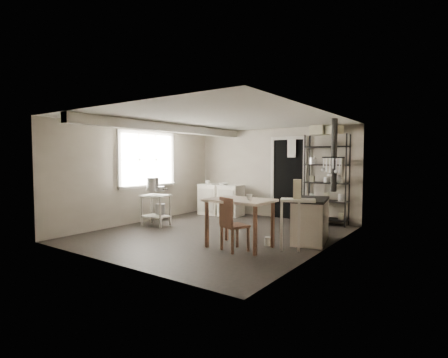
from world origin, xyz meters
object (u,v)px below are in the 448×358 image
Objects in this scene: base_cabinets at (221,198)px; shelf_rack at (327,183)px; stockpot at (152,184)px; chair at (235,222)px; prep_table at (156,208)px; work_table at (240,225)px; flour_sack at (316,214)px; stove at (310,218)px.

shelf_rack is at bearing 2.83° from base_cabinets.
chair is at bearing -15.37° from stockpot.
prep_table is 2.64m from work_table.
stockpot is 2.81m from work_table.
chair reaches higher than flour_sack.
shelf_rack reaches higher than prep_table.
base_cabinets is 2.84m from shelf_rack.
stockpot reaches higher than prep_table.
work_table is at bearing -11.35° from prep_table.
chair is (2.76, -0.76, -0.45)m from stockpot.
base_cabinets is 3.46m from work_table.
chair is (0.05, -0.23, 0.10)m from work_table.
base_cabinets is (0.43, 2.08, -0.48)m from stockpot.
base_cabinets is 3.47m from stove.
shelf_rack is 2.05× the size of stove.
flour_sack is (2.61, 0.17, -0.22)m from base_cabinets.
shelf_rack is 1.89× the size of work_table.
base_cabinets is 3.67m from chair.
stockpot reaches higher than stove.
stove is (3.43, 0.56, 0.04)m from prep_table.
work_table reaches higher than prep_table.
shelf_rack is at bearing 38.25° from prep_table.
flour_sack is (-0.51, 1.69, -0.20)m from stove.
work_table is at bearing -101.89° from shelf_rack.
stove is at bearing -30.31° from base_cabinets.
stove is at bearing 8.87° from stockpot.
flour_sack is at bearing -134.57° from shelf_rack.
base_cabinets is at bearing 150.99° from chair.
prep_table is at bearing -102.87° from base_cabinets.
flour_sack is at bearing 37.62° from prep_table.
stove is at bearing 9.32° from prep_table.
base_cabinets is 1.14× the size of work_table.
prep_table is 2.11m from base_cabinets.
prep_table is at bearing -4.68° from stockpot.
work_table is 2.45× the size of flour_sack.
shelf_rack is at bearing 103.65° from chair.
flour_sack is at bearing 36.44° from stockpot.
work_table is (-0.49, -2.95, -0.57)m from shelf_rack.
stockpot is at bearing 168.93° from work_table.
base_cabinets is 2.62m from flour_sack.
work_table is at bearing 124.49° from chair.
chair is (2.33, -2.83, 0.03)m from base_cabinets.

